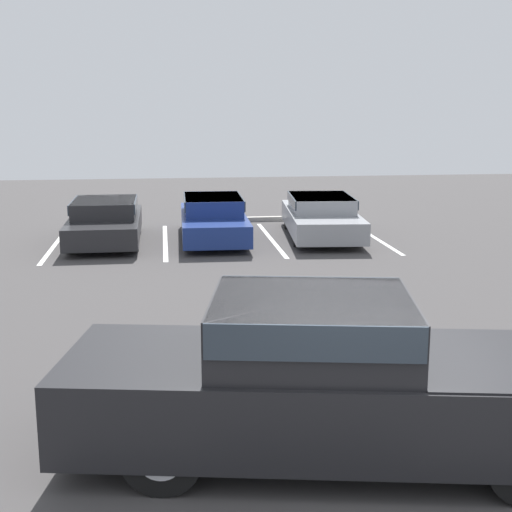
# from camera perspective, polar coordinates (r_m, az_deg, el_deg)

# --- Properties ---
(ground_plane) EXTENTS (60.00, 60.00, 0.00)m
(ground_plane) POSITION_cam_1_polar(r_m,az_deg,el_deg) (7.74, 9.61, -16.27)
(ground_plane) COLOR #423F3F
(stall_stripe_a) EXTENTS (0.12, 5.20, 0.01)m
(stall_stripe_a) POSITION_cam_1_polar(r_m,az_deg,el_deg) (19.76, -15.77, 0.91)
(stall_stripe_a) COLOR white
(stall_stripe_a) RESTS_ON ground_plane
(stall_stripe_b) EXTENTS (0.12, 5.20, 0.01)m
(stall_stripe_b) POSITION_cam_1_polar(r_m,az_deg,el_deg) (19.54, -7.27, 1.15)
(stall_stripe_b) COLOR white
(stall_stripe_b) RESTS_ON ground_plane
(stall_stripe_c) EXTENTS (0.12, 5.20, 0.01)m
(stall_stripe_c) POSITION_cam_1_polar(r_m,az_deg,el_deg) (19.76, 1.22, 1.36)
(stall_stripe_c) COLOR white
(stall_stripe_c) RESTS_ON ground_plane
(stall_stripe_d) EXTENTS (0.12, 5.20, 0.01)m
(stall_stripe_d) POSITION_cam_1_polar(r_m,az_deg,el_deg) (20.40, 9.36, 1.54)
(stall_stripe_d) COLOR white
(stall_stripe_d) RESTS_ON ground_plane
(pickup_truck) EXTENTS (5.99, 2.98, 1.72)m
(pickup_truck) POSITION_cam_1_polar(r_m,az_deg,el_deg) (7.57, 6.69, -9.76)
(pickup_truck) COLOR black
(pickup_truck) RESTS_ON ground_plane
(parked_sedan_a) EXTENTS (1.86, 4.37, 1.16)m
(parked_sedan_a) POSITION_cam_1_polar(r_m,az_deg,el_deg) (19.62, -11.97, 2.86)
(parked_sedan_a) COLOR #232326
(parked_sedan_a) RESTS_ON ground_plane
(parked_sedan_b) EXTENTS (1.82, 4.69, 1.19)m
(parked_sedan_b) POSITION_cam_1_polar(r_m,az_deg,el_deg) (19.68, -3.45, 3.16)
(parked_sedan_b) COLOR navy
(parked_sedan_b) RESTS_ON ground_plane
(parked_sedan_c) EXTENTS (2.24, 4.87, 1.15)m
(parked_sedan_c) POSITION_cam_1_polar(r_m,az_deg,el_deg) (20.12, 5.23, 3.30)
(parked_sedan_c) COLOR gray
(parked_sedan_c) RESTS_ON ground_plane
(wheel_stop_curb) EXTENTS (1.90, 0.20, 0.14)m
(wheel_stop_curb) POSITION_cam_1_polar(r_m,az_deg,el_deg) (22.91, 1.50, 3.00)
(wheel_stop_curb) COLOR #B7B2A8
(wheel_stop_curb) RESTS_ON ground_plane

